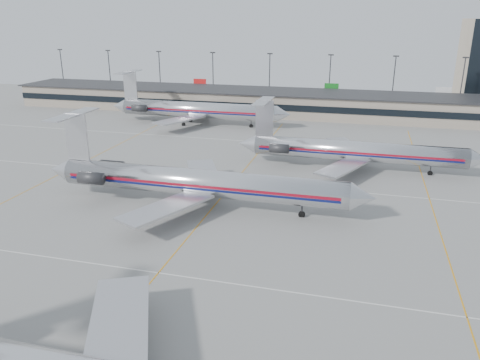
% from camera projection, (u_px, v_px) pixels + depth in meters
% --- Properties ---
extents(ground, '(260.00, 260.00, 0.00)m').
position_uv_depth(ground, '(110.00, 331.00, 40.09)').
color(ground, gray).
rests_on(ground, ground).
extents(apron_markings, '(160.00, 0.15, 0.02)m').
position_uv_depth(apron_markings, '(158.00, 273.00, 49.21)').
color(apron_markings, silver).
rests_on(apron_markings, ground).
extents(terminal, '(162.00, 17.00, 6.25)m').
position_uv_depth(terminal, '(291.00, 103.00, 128.42)').
color(terminal, gray).
rests_on(terminal, ground).
extents(light_mast_row, '(163.60, 0.40, 15.28)m').
position_uv_depth(light_mast_row, '(299.00, 77.00, 139.42)').
color(light_mast_row, '#38383D').
rests_on(light_mast_row, ground).
extents(jet_second_row, '(47.90, 28.20, 12.54)m').
position_uv_depth(jet_second_row, '(194.00, 182.00, 65.51)').
color(jet_second_row, silver).
rests_on(jet_second_row, ground).
extents(jet_third_row, '(42.51, 26.15, 11.62)m').
position_uv_depth(jet_third_row, '(352.00, 151.00, 81.74)').
color(jet_third_row, silver).
rests_on(jet_third_row, ground).
extents(jet_back_row, '(46.49, 28.60, 12.71)m').
position_uv_depth(jet_back_row, '(195.00, 110.00, 116.20)').
color(jet_back_row, silver).
rests_on(jet_back_row, ground).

